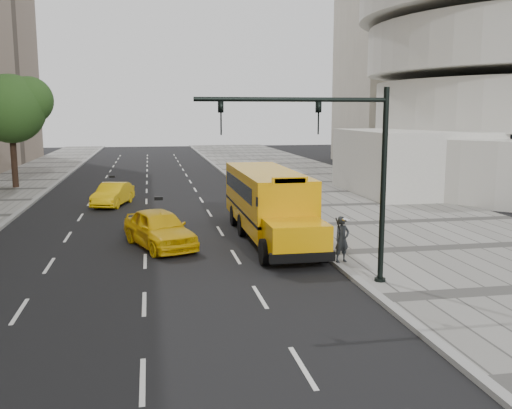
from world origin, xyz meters
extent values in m
plane|color=black|center=(0.00, 0.00, 0.00)|extent=(140.00, 140.00, 0.00)
cube|color=gray|center=(12.00, 0.00, 0.07)|extent=(12.00, 140.00, 0.15)
cube|color=gray|center=(6.00, 0.00, 0.07)|extent=(0.30, 140.00, 0.15)
cube|color=beige|center=(28.00, 34.00, 17.50)|extent=(14.00, 12.00, 35.00)
cube|color=silver|center=(17.00, 10.00, 2.20)|extent=(8.00, 10.00, 4.40)
cylinder|color=black|center=(-10.50, 17.74, 2.61)|extent=(0.44, 0.44, 5.22)
sphere|color=#1E3D14|center=(-10.50, 17.74, 5.87)|extent=(4.97, 4.97, 4.97)
sphere|color=#1E3D14|center=(-9.26, 18.04, 6.47)|extent=(3.48, 3.48, 3.48)
cube|color=#DE9704|center=(4.50, -1.20, 1.77)|extent=(2.50, 9.00, 2.45)
cube|color=#DE9704|center=(4.50, -6.70, 1.10)|extent=(2.20, 2.00, 1.10)
cube|color=black|center=(4.50, -7.58, 0.55)|extent=(2.38, 0.25, 0.35)
cube|color=black|center=(4.50, -1.20, 1.25)|extent=(2.52, 9.00, 0.12)
cube|color=black|center=(4.50, -5.64, 2.25)|extent=(2.05, 0.10, 0.90)
cube|color=black|center=(4.50, -0.70, 2.25)|extent=(2.52, 7.50, 0.70)
cube|color=#DE9704|center=(4.50, -5.65, 3.05)|extent=(1.40, 0.12, 0.28)
ellipsoid|color=silver|center=(6.02, -8.10, 1.90)|extent=(0.32, 0.32, 0.14)
cylinder|color=black|center=(5.78, -7.88, 1.70)|extent=(0.36, 0.47, 0.58)
cylinder|color=black|center=(3.37, -6.40, 0.50)|extent=(0.30, 1.00, 1.00)
cylinder|color=black|center=(5.63, -6.40, 0.50)|extent=(0.30, 1.00, 1.00)
cylinder|color=black|center=(3.37, -1.20, 0.50)|extent=(0.30, 1.00, 1.00)
cylinder|color=black|center=(5.63, -1.20, 0.50)|extent=(0.30, 1.00, 1.00)
cylinder|color=black|center=(3.37, 1.30, 0.50)|extent=(0.30, 1.00, 1.00)
cylinder|color=black|center=(5.63, 1.30, 0.50)|extent=(0.30, 1.00, 1.00)
imported|color=#EBB60A|center=(-0.40, -2.81, 0.81)|extent=(3.41, 5.10, 1.61)
imported|color=#EBB60A|center=(-2.98, 8.71, 0.69)|extent=(2.52, 4.41, 1.37)
imported|color=black|center=(6.15, -7.04, 1.00)|extent=(0.72, 0.59, 1.71)
cylinder|color=black|center=(6.60, -9.56, 3.20)|extent=(0.18, 0.18, 6.40)
cylinder|color=black|center=(6.60, -9.56, 0.12)|extent=(0.36, 0.36, 0.25)
cylinder|color=black|center=(3.60, -9.56, 6.00)|extent=(6.00, 0.14, 0.14)
imported|color=black|center=(4.40, -9.56, 5.45)|extent=(0.16, 0.20, 1.00)
imported|color=black|center=(1.40, -9.56, 5.45)|extent=(0.16, 0.20, 1.00)
camera|label=1|loc=(-0.71, -26.55, 5.62)|focal=40.00mm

